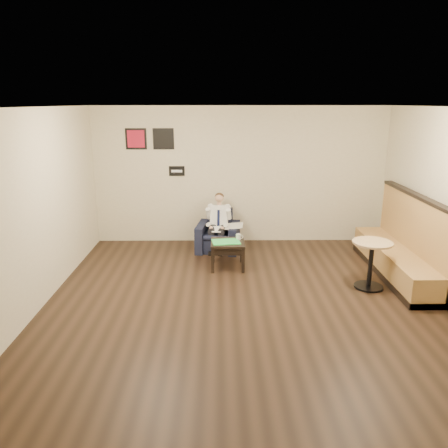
{
  "coord_description": "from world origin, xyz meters",
  "views": [
    {
      "loc": [
        -0.43,
        -5.93,
        2.86
      ],
      "look_at": [
        -0.35,
        1.2,
        0.87
      ],
      "focal_mm": 35.0,
      "sensor_mm": 36.0,
      "label": 1
    }
  ],
  "objects_px": {
    "green_folder": "(226,242)",
    "cafe_table": "(370,265)",
    "smartphone": "(231,239)",
    "armchair": "(218,231)",
    "seated_man": "(217,225)",
    "side_table": "(228,255)",
    "coffee_mug": "(238,237)",
    "banquette": "(399,236)"
  },
  "relations": [
    {
      "from": "green_folder",
      "to": "smartphone",
      "type": "distance_m",
      "value": 0.21
    },
    {
      "from": "side_table",
      "to": "green_folder",
      "type": "height_order",
      "value": "green_folder"
    },
    {
      "from": "armchair",
      "to": "banquette",
      "type": "relative_size",
      "value": 0.3
    },
    {
      "from": "seated_man",
      "to": "cafe_table",
      "type": "relative_size",
      "value": 1.4
    },
    {
      "from": "armchair",
      "to": "side_table",
      "type": "bearing_deg",
      "value": -72.0
    },
    {
      "from": "armchair",
      "to": "banquette",
      "type": "xyz_separation_m",
      "value": [
        3.05,
        -1.35,
        0.29
      ]
    },
    {
      "from": "green_folder",
      "to": "cafe_table",
      "type": "bearing_deg",
      "value": -21.37
    },
    {
      "from": "cafe_table",
      "to": "armchair",
      "type": "bearing_deg",
      "value": 141.99
    },
    {
      "from": "smartphone",
      "to": "banquette",
      "type": "xyz_separation_m",
      "value": [
        2.82,
        -0.55,
        0.2
      ]
    },
    {
      "from": "coffee_mug",
      "to": "green_folder",
      "type": "bearing_deg",
      "value": -146.61
    },
    {
      "from": "smartphone",
      "to": "banquette",
      "type": "bearing_deg",
      "value": -0.69
    },
    {
      "from": "side_table",
      "to": "smartphone",
      "type": "bearing_deg",
      "value": 72.35
    },
    {
      "from": "seated_man",
      "to": "side_table",
      "type": "bearing_deg",
      "value": -69.97
    },
    {
      "from": "coffee_mug",
      "to": "smartphone",
      "type": "xyz_separation_m",
      "value": [
        -0.14,
        0.04,
        -0.05
      ]
    },
    {
      "from": "coffee_mug",
      "to": "armchair",
      "type": "bearing_deg",
      "value": 113.44
    },
    {
      "from": "coffee_mug",
      "to": "banquette",
      "type": "height_order",
      "value": "banquette"
    },
    {
      "from": "banquette",
      "to": "cafe_table",
      "type": "bearing_deg",
      "value": -139.93
    },
    {
      "from": "seated_man",
      "to": "banquette",
      "type": "relative_size",
      "value": 0.4
    },
    {
      "from": "green_folder",
      "to": "banquette",
      "type": "bearing_deg",
      "value": -6.96
    },
    {
      "from": "smartphone",
      "to": "green_folder",
      "type": "bearing_deg",
      "value": -103.96
    },
    {
      "from": "armchair",
      "to": "coffee_mug",
      "type": "bearing_deg",
      "value": -58.67
    },
    {
      "from": "seated_man",
      "to": "armchair",
      "type": "bearing_deg",
      "value": 90.0
    },
    {
      "from": "side_table",
      "to": "green_folder",
      "type": "bearing_deg",
      "value": -146.61
    },
    {
      "from": "seated_man",
      "to": "cafe_table",
      "type": "distance_m",
      "value": 3.02
    },
    {
      "from": "green_folder",
      "to": "banquette",
      "type": "xyz_separation_m",
      "value": [
        2.91,
        -0.35,
        0.2
      ]
    },
    {
      "from": "armchair",
      "to": "green_folder",
      "type": "relative_size",
      "value": 1.68
    },
    {
      "from": "green_folder",
      "to": "smartphone",
      "type": "relative_size",
      "value": 3.21
    },
    {
      "from": "seated_man",
      "to": "green_folder",
      "type": "distance_m",
      "value": 0.91
    },
    {
      "from": "side_table",
      "to": "seated_man",
      "type": "bearing_deg",
      "value": 102.13
    },
    {
      "from": "seated_man",
      "to": "coffee_mug",
      "type": "height_order",
      "value": "seated_man"
    },
    {
      "from": "green_folder",
      "to": "cafe_table",
      "type": "xyz_separation_m",
      "value": [
        2.27,
        -0.89,
        -0.1
      ]
    },
    {
      "from": "armchair",
      "to": "cafe_table",
      "type": "xyz_separation_m",
      "value": [
        2.41,
        -1.89,
        -0.01
      ]
    },
    {
      "from": "coffee_mug",
      "to": "smartphone",
      "type": "distance_m",
      "value": 0.15
    },
    {
      "from": "seated_man",
      "to": "banquette",
      "type": "distance_m",
      "value": 3.31
    },
    {
      "from": "armchair",
      "to": "green_folder",
      "type": "bearing_deg",
      "value": -74.02
    },
    {
      "from": "coffee_mug",
      "to": "smartphone",
      "type": "bearing_deg",
      "value": 162.6
    },
    {
      "from": "seated_man",
      "to": "side_table",
      "type": "distance_m",
      "value": 0.94
    },
    {
      "from": "cafe_table",
      "to": "seated_man",
      "type": "bearing_deg",
      "value": 143.68
    },
    {
      "from": "armchair",
      "to": "seated_man",
      "type": "bearing_deg",
      "value": -90.0
    },
    {
      "from": "side_table",
      "to": "cafe_table",
      "type": "relative_size",
      "value": 0.77
    },
    {
      "from": "smartphone",
      "to": "side_table",
      "type": "bearing_deg",
      "value": -97.35
    },
    {
      "from": "seated_man",
      "to": "banquette",
      "type": "bearing_deg",
      "value": -14.31
    }
  ]
}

